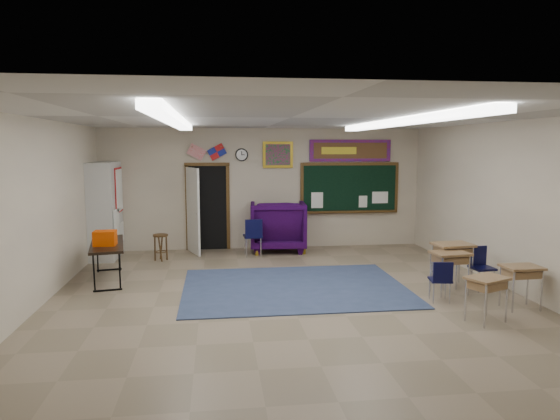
{
  "coord_description": "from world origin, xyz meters",
  "views": [
    {
      "loc": [
        -1.18,
        -7.9,
        2.54
      ],
      "look_at": [
        0.02,
        1.5,
        1.34
      ],
      "focal_mm": 32.0,
      "sensor_mm": 36.0,
      "label": 1
    }
  ],
  "objects": [
    {
      "name": "floor",
      "position": [
        0.0,
        0.0,
        0.0
      ],
      "size": [
        9.0,
        9.0,
        0.0
      ],
      "primitive_type": "plane",
      "color": "#83715A",
      "rests_on": "ground"
    },
    {
      "name": "back_wall",
      "position": [
        0.0,
        4.5,
        1.5
      ],
      "size": [
        8.0,
        0.04,
        3.0
      ],
      "primitive_type": "cube",
      "color": "beige",
      "rests_on": "floor"
    },
    {
      "name": "front_wall",
      "position": [
        0.0,
        -4.5,
        1.5
      ],
      "size": [
        8.0,
        0.04,
        3.0
      ],
      "primitive_type": "cube",
      "color": "beige",
      "rests_on": "floor"
    },
    {
      "name": "left_wall",
      "position": [
        -4.0,
        0.0,
        1.5
      ],
      "size": [
        0.04,
        9.0,
        3.0
      ],
      "primitive_type": "cube",
      "color": "beige",
      "rests_on": "floor"
    },
    {
      "name": "right_wall",
      "position": [
        4.0,
        0.0,
        1.5
      ],
      "size": [
        0.04,
        9.0,
        3.0
      ],
      "primitive_type": "cube",
      "color": "beige",
      "rests_on": "floor"
    },
    {
      "name": "ceiling",
      "position": [
        0.0,
        0.0,
        3.0
      ],
      "size": [
        8.0,
        9.0,
        0.04
      ],
      "primitive_type": "cube",
      "color": "silver",
      "rests_on": "back_wall"
    },
    {
      "name": "area_rug",
      "position": [
        0.2,
        0.8,
        0.01
      ],
      "size": [
        4.0,
        3.0,
        0.02
      ],
      "primitive_type": "cube",
      "color": "#354365",
      "rests_on": "floor"
    },
    {
      "name": "fluorescent_strips",
      "position": [
        0.0,
        0.0,
        2.94
      ],
      "size": [
        3.86,
        6.0,
        0.1
      ],
      "primitive_type": null,
      "color": "white",
      "rests_on": "ceiling"
    },
    {
      "name": "doorway",
      "position": [
        -1.5,
        4.35,
        1.06
      ],
      "size": [
        1.1,
        0.89,
        2.16
      ],
      "color": "black",
      "rests_on": "back_wall"
    },
    {
      "name": "chalkboard",
      "position": [
        2.2,
        4.46,
        1.46
      ],
      "size": [
        2.55,
        0.14,
        1.3
      ],
      "color": "#503616",
      "rests_on": "back_wall"
    },
    {
      "name": "bulletin_board",
      "position": [
        2.2,
        4.47,
        2.45
      ],
      "size": [
        2.1,
        0.05,
        0.55
      ],
      "color": "red",
      "rests_on": "back_wall"
    },
    {
      "name": "framed_art_print",
      "position": [
        0.35,
        4.47,
        2.35
      ],
      "size": [
        0.75,
        0.05,
        0.65
      ],
      "color": "#AB8A21",
      "rests_on": "back_wall"
    },
    {
      "name": "wall_clock",
      "position": [
        -0.55,
        4.47,
        2.35
      ],
      "size": [
        0.32,
        0.05,
        0.32
      ],
      "color": "black",
      "rests_on": "back_wall"
    },
    {
      "name": "wall_flags",
      "position": [
        -1.4,
        4.44,
        2.48
      ],
      "size": [
        1.16,
        0.06,
        0.7
      ],
      "primitive_type": null,
      "color": "red",
      "rests_on": "back_wall"
    },
    {
      "name": "storage_cabinet",
      "position": [
        -3.71,
        3.85,
        1.1
      ],
      "size": [
        0.59,
        1.25,
        2.2
      ],
      "color": "#BBBBB6",
      "rests_on": "floor"
    },
    {
      "name": "wingback_armchair",
      "position": [
        0.31,
        4.15,
        0.62
      ],
      "size": [
        1.42,
        1.46,
        1.24
      ],
      "primitive_type": "imported",
      "rotation": [
        0.0,
        0.0,
        3.06
      ],
      "color": "#200430",
      "rests_on": "floor"
    },
    {
      "name": "student_chair_reading",
      "position": [
        -0.35,
        3.59,
        0.44
      ],
      "size": [
        0.47,
        0.47,
        0.89
      ],
      "primitive_type": null,
      "rotation": [
        0.0,
        0.0,
        3.19
      ],
      "color": "black",
      "rests_on": "floor"
    },
    {
      "name": "student_chair_desk_a",
      "position": [
        2.45,
        -0.31,
        0.35
      ],
      "size": [
        0.4,
        0.4,
        0.7
      ],
      "primitive_type": null,
      "rotation": [
        0.0,
        0.0,
        2.97
      ],
      "color": "black",
      "rests_on": "floor"
    },
    {
      "name": "student_chair_desk_b",
      "position": [
        3.48,
        0.22,
        0.39
      ],
      "size": [
        0.41,
        0.41,
        0.77
      ],
      "primitive_type": null,
      "rotation": [
        0.0,
        0.0,
        0.07
      ],
      "color": "black",
      "rests_on": "floor"
    },
    {
      "name": "student_desk_front_left",
      "position": [
        2.82,
        0.11,
        0.41
      ],
      "size": [
        0.65,
        0.52,
        0.73
      ],
      "rotation": [
        0.0,
        0.0,
        0.1
      ],
      "color": "#88603F",
      "rests_on": "floor"
    },
    {
      "name": "student_desk_front_right",
      "position": [
        3.08,
        0.53,
        0.45
      ],
      "size": [
        0.71,
        0.56,
        0.8
      ],
      "rotation": [
        0.0,
        0.0,
        0.1
      ],
      "color": "#88603F",
      "rests_on": "floor"
    },
    {
      "name": "student_desk_back_left",
      "position": [
        2.69,
        -1.31,
        0.38
      ],
      "size": [
        0.68,
        0.6,
        0.67
      ],
      "rotation": [
        0.0,
        0.0,
        0.4
      ],
      "color": "#88603F",
      "rests_on": "floor"
    },
    {
      "name": "student_desk_back_right",
      "position": [
        3.55,
        -0.81,
        0.39
      ],
      "size": [
        0.59,
        0.44,
        0.69
      ],
      "rotation": [
        0.0,
        0.0,
        0.02
      ],
      "color": "#88603F",
      "rests_on": "floor"
    },
    {
      "name": "folding_table",
      "position": [
        -3.26,
        1.76,
        0.4
      ],
      "size": [
        0.9,
        1.84,
        1.0
      ],
      "rotation": [
        0.0,
        0.0,
        0.18
      ],
      "color": "black",
      "rests_on": "floor"
    },
    {
      "name": "wooden_stool",
      "position": [
        -2.44,
        3.36,
        0.31
      ],
      "size": [
        0.34,
        0.34,
        0.59
      ],
      "color": "#452D14",
      "rests_on": "floor"
    }
  ]
}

